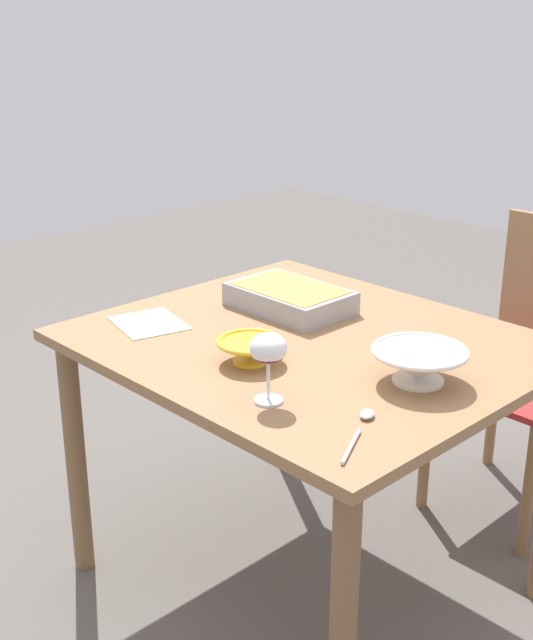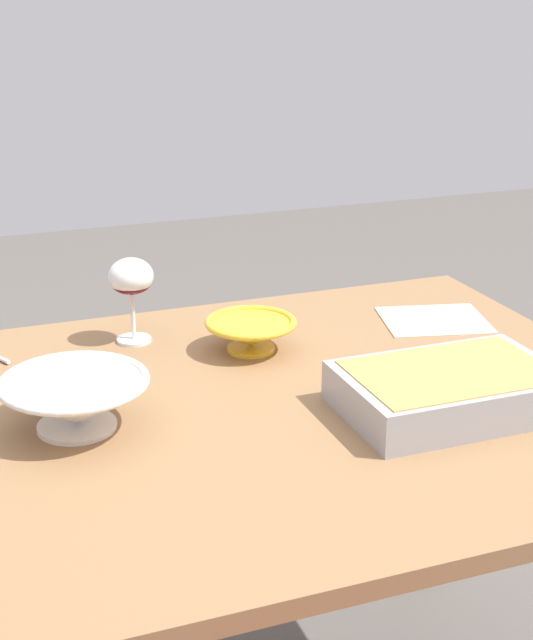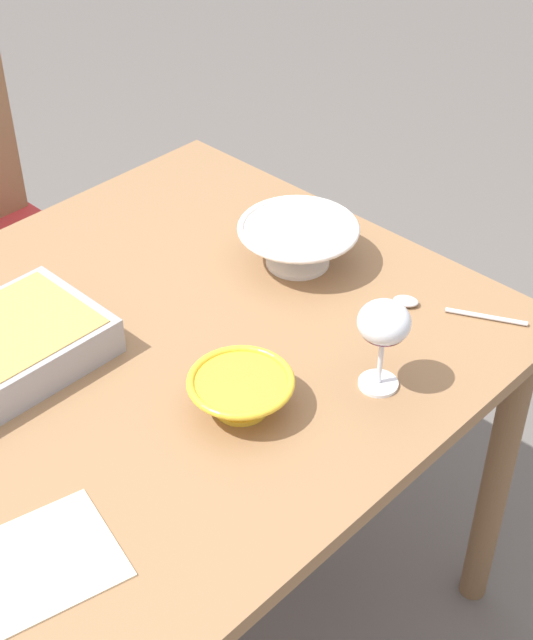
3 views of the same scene
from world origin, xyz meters
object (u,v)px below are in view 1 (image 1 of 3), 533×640
(chair, at_px, (533,358))
(casserole_dish, at_px, (290,297))
(dining_table, at_px, (309,375))
(small_bowl, at_px, (250,349))
(wine_glass, at_px, (268,352))
(napkin, at_px, (149,323))
(mixing_bowl, at_px, (419,363))
(serving_spoon, at_px, (362,424))

(chair, distance_m, casserole_dish, 0.86)
(dining_table, xyz_separation_m, small_bowl, (-0.01, 0.21, 0.14))
(dining_table, xyz_separation_m, chair, (-0.18, -0.84, -0.14))
(wine_glass, relative_size, napkin, 0.80)
(chair, xyz_separation_m, wine_glass, (-0.01, 1.17, 0.36))
(small_bowl, bearing_deg, napkin, 2.63)
(chair, distance_m, napkin, 1.23)
(dining_table, xyz_separation_m, mixing_bowl, (-0.35, 0.01, 0.15))
(dining_table, bearing_deg, chair, -102.15)
(casserole_dish, distance_m, napkin, 0.40)
(dining_table, bearing_deg, serving_spoon, 145.81)
(dining_table, bearing_deg, wine_glass, 119.83)
(wine_glass, xyz_separation_m, casserole_dish, (0.38, -0.45, -0.08))
(dining_table, distance_m, napkin, 0.45)
(small_bowl, distance_m, serving_spoon, 0.40)
(chair, bearing_deg, napkin, 62.56)
(napkin, bearing_deg, small_bowl, -177.37)
(casserole_dish, xyz_separation_m, serving_spoon, (-0.60, 0.40, -0.03))
(dining_table, distance_m, serving_spoon, 0.50)
(casserole_dish, relative_size, serving_spoon, 1.55)
(dining_table, relative_size, chair, 1.19)
(casserole_dish, relative_size, napkin, 1.68)
(casserole_dish, distance_m, serving_spoon, 0.72)
(chair, relative_size, mixing_bowl, 4.22)
(dining_table, xyz_separation_m, napkin, (0.37, 0.23, 0.10))
(small_bowl, xyz_separation_m, serving_spoon, (-0.40, 0.06, -0.03))
(mixing_bowl, xyz_separation_m, serving_spoon, (-0.05, 0.26, -0.04))
(mixing_bowl, xyz_separation_m, napkin, (0.72, 0.21, -0.04))
(wine_glass, xyz_separation_m, serving_spoon, (-0.21, -0.05, -0.11))
(dining_table, distance_m, small_bowl, 0.25)
(mixing_bowl, distance_m, serving_spoon, 0.27)
(chair, bearing_deg, wine_glass, 90.35)
(dining_table, relative_size, small_bowl, 6.82)
(mixing_bowl, bearing_deg, wine_glass, 63.00)
(small_bowl, xyz_separation_m, napkin, (0.38, 0.02, -0.03))
(wine_glass, bearing_deg, chair, -89.65)
(serving_spoon, bearing_deg, small_bowl, -8.91)
(serving_spoon, height_order, napkin, serving_spoon)
(napkin, bearing_deg, mixing_bowl, -163.47)
(casserole_dish, height_order, small_bowl, casserole_dish)
(mixing_bowl, height_order, small_bowl, mixing_bowl)
(casserole_dish, xyz_separation_m, napkin, (0.18, 0.35, -0.04))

